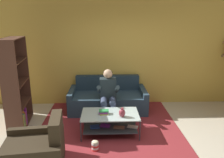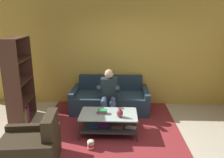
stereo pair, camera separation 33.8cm
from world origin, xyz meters
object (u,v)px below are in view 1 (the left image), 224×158
object	(u,v)px
book_stack	(104,112)
popcorn_tub	(95,146)
vase	(122,113)
bookshelf	(15,92)
coffee_table	(110,120)
person_seated_center	(108,93)
armchair	(36,152)
couch	(108,99)

from	to	relation	value
book_stack	popcorn_tub	size ratio (longest dim) A/B	1.06
vase	book_stack	world-z (taller)	vase
book_stack	popcorn_tub	xyz separation A→B (m)	(-0.16, -0.61, -0.37)
bookshelf	coffee_table	bearing A→B (deg)	-12.01
vase	bookshelf	size ratio (longest dim) A/B	0.10
vase	book_stack	distance (m)	0.39
person_seated_center	vase	world-z (taller)	person_seated_center
book_stack	armchair	distance (m)	1.51
coffee_table	vase	size ratio (longest dim) A/B	6.28
couch	coffee_table	distance (m)	1.24
popcorn_tub	couch	bearing A→B (deg)	82.09
vase	armchair	bearing A→B (deg)	-147.41
couch	popcorn_tub	xyz separation A→B (m)	(-0.26, -1.85, -0.19)
bookshelf	vase	bearing A→B (deg)	-14.43
couch	coffee_table	bearing A→B (deg)	-88.68
person_seated_center	bookshelf	distance (m)	2.02
vase	armchair	xyz separation A→B (m)	(-1.41, -0.90, -0.24)
vase	bookshelf	distance (m)	2.35
person_seated_center	armchair	size ratio (longest dim) A/B	1.18
couch	bookshelf	size ratio (longest dim) A/B	1.01
couch	coffee_table	size ratio (longest dim) A/B	1.68
person_seated_center	coffee_table	size ratio (longest dim) A/B	1.02
couch	vase	size ratio (longest dim) A/B	10.56
couch	vase	world-z (taller)	couch
coffee_table	bookshelf	size ratio (longest dim) A/B	0.60
armchair	person_seated_center	bearing A→B (deg)	56.35
person_seated_center	popcorn_tub	bearing A→B (deg)	-101.24
vase	bookshelf	world-z (taller)	bookshelf
popcorn_tub	book_stack	bearing A→B (deg)	75.66
book_stack	bookshelf	bearing A→B (deg)	167.31
couch	person_seated_center	world-z (taller)	person_seated_center
person_seated_center	vase	bearing A→B (deg)	-72.65
vase	popcorn_tub	world-z (taller)	vase
vase	person_seated_center	bearing A→B (deg)	107.35
bookshelf	armchair	xyz separation A→B (m)	(0.85, -1.49, -0.49)
person_seated_center	popcorn_tub	world-z (taller)	person_seated_center
person_seated_center	vase	xyz separation A→B (m)	(0.26, -0.83, -0.13)
person_seated_center	popcorn_tub	xyz separation A→B (m)	(-0.26, -1.29, -0.55)
person_seated_center	popcorn_tub	size ratio (longest dim) A/B	6.12
bookshelf	popcorn_tub	distance (m)	2.14
bookshelf	popcorn_tub	xyz separation A→B (m)	(1.75, -1.04, -0.67)
couch	bookshelf	xyz separation A→B (m)	(-2.00, -0.80, 0.49)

